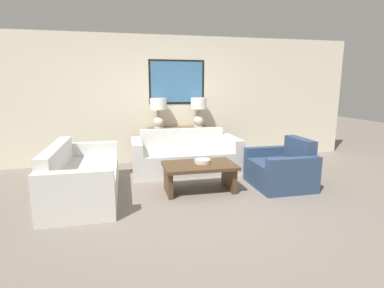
% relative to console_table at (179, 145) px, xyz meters
% --- Properties ---
extents(ground_plane, '(20.00, 20.00, 0.00)m').
position_rel_console_table_xyz_m(ground_plane, '(0.00, -2.24, -0.38)').
color(ground_plane, slate).
extents(back_wall, '(7.99, 0.12, 2.65)m').
position_rel_console_table_xyz_m(back_wall, '(0.00, 0.26, 0.95)').
color(back_wall, beige).
rests_on(back_wall, ground_plane).
extents(console_table, '(1.27, 0.37, 0.76)m').
position_rel_console_table_xyz_m(console_table, '(0.00, 0.00, 0.00)').
color(console_table, brown).
rests_on(console_table, ground_plane).
extents(table_lamp_left, '(0.34, 0.34, 0.61)m').
position_rel_console_table_xyz_m(table_lamp_left, '(-0.42, -0.00, 0.77)').
color(table_lamp_left, silver).
rests_on(table_lamp_left, console_table).
extents(table_lamp_right, '(0.34, 0.34, 0.61)m').
position_rel_console_table_xyz_m(table_lamp_right, '(0.42, -0.00, 0.77)').
color(table_lamp_right, silver).
rests_on(table_lamp_right, console_table).
extents(couch_by_back_wall, '(2.01, 0.93, 0.78)m').
position_rel_console_table_xyz_m(couch_by_back_wall, '(0.00, -0.68, -0.10)').
color(couch_by_back_wall, silver).
rests_on(couch_by_back_wall, ground_plane).
extents(couch_by_side, '(0.93, 2.01, 0.78)m').
position_rel_console_table_xyz_m(couch_by_side, '(-1.77, -1.64, -0.10)').
color(couch_by_side, silver).
rests_on(couch_by_side, ground_plane).
extents(coffee_table, '(1.11, 0.69, 0.44)m').
position_rel_console_table_xyz_m(coffee_table, '(-0.01, -1.81, -0.06)').
color(coffee_table, '#4C331E').
rests_on(coffee_table, ground_plane).
extents(decorative_bowl, '(0.25, 0.25, 0.06)m').
position_rel_console_table_xyz_m(decorative_bowl, '(0.06, -1.76, 0.09)').
color(decorative_bowl, beige).
rests_on(decorative_bowl, coffee_table).
extents(armchair_near_back_wall, '(0.87, 0.96, 0.79)m').
position_rel_console_table_xyz_m(armchair_near_back_wall, '(1.37, -1.86, -0.11)').
color(armchair_near_back_wall, navy).
rests_on(armchair_near_back_wall, ground_plane).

